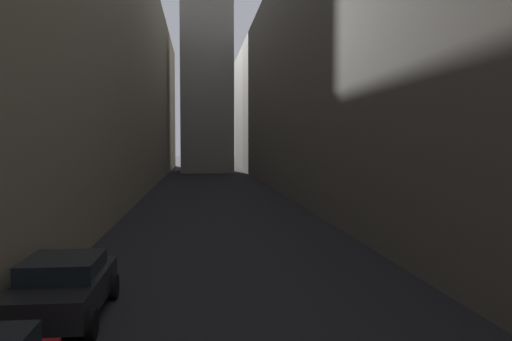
# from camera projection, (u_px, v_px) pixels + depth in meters

# --- Properties ---
(ground_plane) EXTENTS (264.00, 264.00, 0.00)m
(ground_plane) POSITION_uv_depth(u_px,v_px,m) (214.00, 195.00, 42.12)
(ground_plane) COLOR black
(building_block_left) EXTENTS (13.24, 108.00, 20.64)m
(building_block_left) POSITION_uv_depth(u_px,v_px,m) (62.00, 67.00, 42.26)
(building_block_left) COLOR gray
(building_block_left) RESTS_ON ground
(building_block_right) EXTENTS (15.32, 108.00, 19.20)m
(building_block_right) POSITION_uv_depth(u_px,v_px,m) (366.00, 80.00, 45.04)
(building_block_right) COLOR #60594F
(building_block_right) RESTS_ON ground
(parked_car_left_third) EXTENTS (2.04, 4.32, 1.46)m
(parked_car_left_third) POSITION_uv_depth(u_px,v_px,m) (64.00, 286.00, 12.35)
(parked_car_left_third) COLOR black
(parked_car_left_third) RESTS_ON ground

